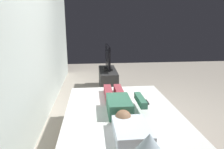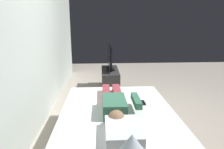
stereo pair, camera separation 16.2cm
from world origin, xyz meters
name	(u,v)px [view 1 (the left image)]	position (x,y,z in m)	size (l,w,h in m)	color
ground_plane	(133,121)	(0.00, 0.00, 0.00)	(10.00, 10.00, 0.00)	#ADA393
back_wall	(40,36)	(0.40, 1.51, 1.40)	(6.40, 0.10, 2.80)	silver
bed	(121,129)	(-0.71, 0.31, 0.26)	(1.94, 1.49, 0.54)	brown
pillow	(132,131)	(-1.36, 0.31, 0.60)	(0.48, 0.34, 0.12)	white
person	(119,102)	(-0.68, 0.34, 0.62)	(1.26, 0.46, 0.18)	#387056
remote	(146,102)	(-0.53, -0.06, 0.55)	(0.15, 0.04, 0.02)	black
tv_stand	(108,80)	(1.70, 0.29, 0.25)	(1.10, 0.40, 0.50)	#2D2D2D
tv	(108,58)	(1.70, 0.29, 0.78)	(0.88, 0.20, 0.59)	black
lamp	(149,146)	(-1.98, 0.32, 0.85)	(0.22, 0.22, 0.42)	#59595B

